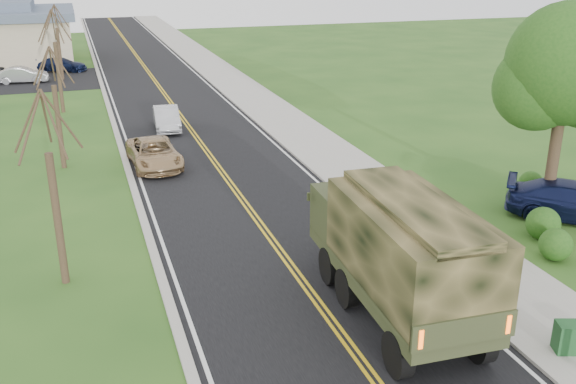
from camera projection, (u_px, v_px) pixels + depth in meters
name	position (u px, v px, depth m)	size (l,w,h in m)	color
road	(160.00, 88.00, 48.71)	(8.00, 120.00, 0.01)	black
curb_right	(214.00, 84.00, 49.92)	(0.30, 120.00, 0.12)	#9E998E
sidewalk_right	(235.00, 83.00, 50.44)	(3.20, 120.00, 0.10)	#9E998E
curb_left	(104.00, 91.00, 47.47)	(0.30, 120.00, 0.10)	#9E998E
leafy_tree	(566.00, 74.00, 23.38)	(4.83, 4.50, 8.10)	#38281C
bare_tree_a	(55.00, 204.00, 19.06)	(1.93, 2.26, 6.08)	#38281C
bare_tree_b	(58.00, 117.00, 29.78)	(1.83, 2.14, 5.73)	#38281C
bare_tree_c	(58.00, 69.00, 40.34)	(2.04, 2.39, 6.42)	#38281C
bare_tree_d	(59.00, 48.00, 51.09)	(1.88, 2.20, 5.91)	#38281C
military_truck	(399.00, 247.00, 17.39)	(2.88, 7.56, 3.72)	black
suv_champagne	(154.00, 153.00, 30.62)	(2.16, 4.69, 1.30)	tan
sedan_silver	(167.00, 118.00, 37.06)	(1.38, 3.97, 1.31)	#B7B8BC
pickup_navy	(575.00, 202.00, 24.44)	(2.04, 5.02, 1.46)	#0F1538
utility_box_near	(568.00, 337.00, 16.21)	(0.60, 0.50, 0.80)	#1B4D23
lot_car_silver	(22.00, 75.00, 50.40)	(1.34, 3.85, 1.27)	#9E9EA2
lot_car_navy	(62.00, 64.00, 55.31)	(1.72, 4.24, 1.23)	#0D1633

